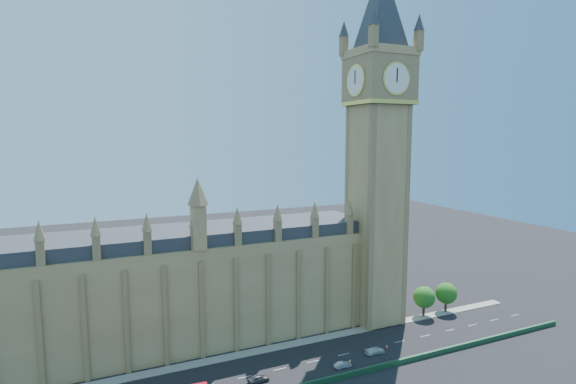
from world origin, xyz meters
name	(u,v)px	position (x,y,z in m)	size (l,w,h in m)	color
ground	(263,373)	(0.00, 0.00, 0.00)	(400.00, 400.00, 0.00)	black
palace_westminster	(127,294)	(-25.00, 22.00, 13.86)	(120.00, 20.00, 28.00)	#987649
elizabeth_tower	(378,119)	(38.00, 13.99, 54.56)	(20.59, 20.59, 105.00)	#987649
kerb_north	(248,353)	(0.00, 9.50, 0.08)	(160.00, 3.00, 0.16)	gray
tree_east_near	(425,297)	(52.22, 10.08, 5.64)	(6.00, 6.00, 8.50)	#382619
tree_east_far	(447,293)	(60.22, 10.08, 5.64)	(6.00, 6.00, 8.50)	#382619
car_grey	(259,378)	(-2.00, -2.93, 0.77)	(1.81, 4.51, 1.54)	#3D4044
car_silver	(343,365)	(16.77, -4.98, 0.64)	(1.36, 3.89, 1.28)	#A1A3A9
car_white	(375,351)	(26.81, -2.65, 0.70)	(1.96, 4.83, 1.40)	silver
cone_a	(350,361)	(19.31, -3.85, 0.37)	(0.57, 0.57, 0.74)	black
cone_b	(342,362)	(17.54, -3.37, 0.38)	(0.61, 0.61, 0.78)	black
cone_c	(373,350)	(26.96, -1.53, 0.33)	(0.46, 0.46, 0.66)	black
cone_d	(387,347)	(31.04, -1.50, 0.38)	(0.52, 0.52, 0.77)	black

